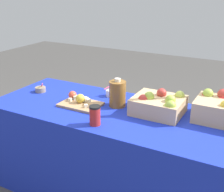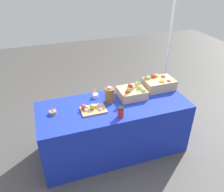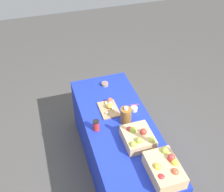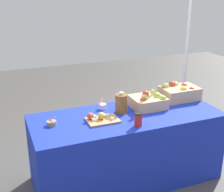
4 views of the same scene
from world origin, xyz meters
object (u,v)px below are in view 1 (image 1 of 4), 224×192
cider_jug (117,94)px  coffee_cup (95,115)px  cutting_board_front (79,102)px  sample_bowl_mid (41,89)px  apple_crate_middle (159,104)px  sample_bowl_near (110,93)px

cider_jug → coffee_cup: cider_jug is taller
cutting_board_front → cider_jug: size_ratio=1.39×
cutting_board_front → sample_bowl_mid: size_ratio=3.44×
sample_bowl_mid → coffee_cup: coffee_cup is taller
apple_crate_middle → coffee_cup: size_ratio=2.62×
apple_crate_middle → cutting_board_front: (-0.59, -0.13, -0.05)m
apple_crate_middle → sample_bowl_mid: (-1.04, -0.05, -0.05)m
sample_bowl_near → coffee_cup: coffee_cup is taller
apple_crate_middle → sample_bowl_near: 0.49m
sample_bowl_near → coffee_cup: bearing=-72.2°
apple_crate_middle → cider_jug: 0.32m
sample_bowl_near → cider_jug: 0.23m
cutting_board_front → coffee_cup: bearing=-39.7°
apple_crate_middle → sample_bowl_mid: bearing=-177.1°
apple_crate_middle → cider_jug: (-0.32, -0.02, 0.03)m
apple_crate_middle → sample_bowl_near: apple_crate_middle is taller
sample_bowl_near → coffee_cup: 0.53m
apple_crate_middle → cider_jug: cider_jug is taller
apple_crate_middle → cutting_board_front: bearing=-167.4°
apple_crate_middle → cutting_board_front: size_ratio=1.14×
cutting_board_front → sample_bowl_mid: same height
sample_bowl_mid → cutting_board_front: bearing=-9.9°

